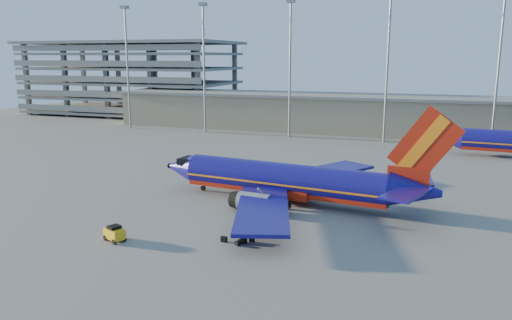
# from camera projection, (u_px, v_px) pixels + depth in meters

# --- Properties ---
(ground) EXTENTS (220.00, 220.00, 0.00)m
(ground) POSITION_uv_depth(u_px,v_px,m) (230.00, 192.00, 64.23)
(ground) COLOR slate
(ground) RESTS_ON ground
(terminal_building) EXTENTS (122.00, 16.00, 8.50)m
(terminal_building) POSITION_uv_depth(u_px,v_px,m) (367.00, 114.00, 113.66)
(terminal_building) COLOR gray
(terminal_building) RESTS_ON ground
(parking_garage) EXTENTS (62.00, 32.00, 21.40)m
(parking_garage) POSITION_uv_depth(u_px,v_px,m) (133.00, 75.00, 150.36)
(parking_garage) COLOR slate
(parking_garage) RESTS_ON ground
(light_mast_row) EXTENTS (101.60, 1.60, 28.65)m
(light_mast_row) POSITION_uv_depth(u_px,v_px,m) (338.00, 54.00, 101.50)
(light_mast_row) COLOR gray
(light_mast_row) RESTS_ON ground
(aircraft_main) EXTENTS (36.35, 34.79, 12.33)m
(aircraft_main) POSITION_uv_depth(u_px,v_px,m) (291.00, 181.00, 59.06)
(aircraft_main) COLOR navy
(aircraft_main) RESTS_ON ground
(baggage_tug) EXTENTS (2.42, 2.00, 1.50)m
(baggage_tug) POSITION_uv_depth(u_px,v_px,m) (114.00, 233.00, 47.09)
(baggage_tug) COLOR yellow
(baggage_tug) RESTS_ON ground
(luggage_pile) EXTENTS (3.06, 1.65, 0.53)m
(luggage_pile) POSITION_uv_depth(u_px,v_px,m) (239.00, 241.00, 46.65)
(luggage_pile) COLOR black
(luggage_pile) RESTS_ON ground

